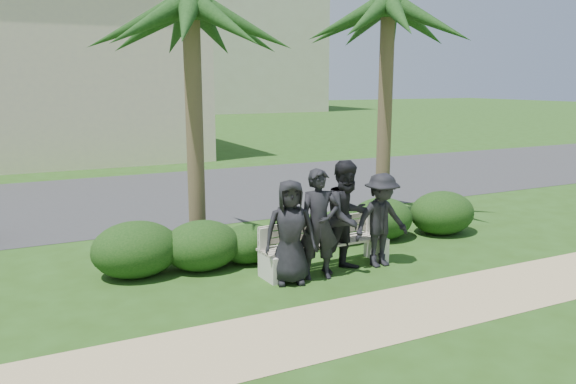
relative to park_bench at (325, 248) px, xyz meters
name	(u,v)px	position (x,y,z in m)	size (l,w,h in m)	color
ground	(320,276)	(-0.28, -0.32, -0.38)	(160.00, 160.00, 0.00)	#264714
footpath	(383,315)	(-0.28, -2.12, -0.38)	(30.00, 1.60, 0.01)	tan
asphalt_street	(186,193)	(-0.28, 7.68, -0.38)	(160.00, 8.00, 0.01)	#2D2D30
stucco_bldg_right	(95,71)	(-1.28, 17.68, 3.29)	(8.40, 8.40, 7.30)	beige
park_bench	(325,248)	(0.00, 0.00, 0.00)	(2.41, 0.69, 0.83)	gray
man_a	(290,232)	(-0.85, -0.36, 0.47)	(0.83, 0.54, 1.70)	black
man_b	(319,224)	(-0.33, -0.37, 0.54)	(0.67, 0.44, 1.83)	black
man_c	(347,217)	(0.27, -0.27, 0.59)	(0.94, 0.73, 1.92)	black
man_d	(381,220)	(0.95, -0.31, 0.46)	(1.07, 0.62, 1.66)	black
hedge_a	(136,248)	(-3.02, 1.10, 0.10)	(1.47, 1.21, 0.96)	black
hedge_b	(202,244)	(-1.92, 0.95, 0.07)	(1.35, 1.12, 0.88)	black
hedge_c	(248,243)	(-1.06, 0.94, -0.02)	(1.09, 0.90, 0.71)	black
hedge_d	(340,225)	(1.11, 1.30, -0.03)	(1.06, 0.88, 0.69)	black
hedge_e	(382,218)	(2.02, 1.15, 0.07)	(1.36, 1.12, 0.88)	black
hedge_f	(442,212)	(3.44, 0.94, 0.09)	(1.44, 1.19, 0.94)	black
palm_left	(191,10)	(-1.66, 2.01, 4.10)	(3.00, 3.00, 5.44)	brown
palm_right	(388,9)	(2.84, 2.29, 4.38)	(3.00, 3.00, 5.73)	brown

